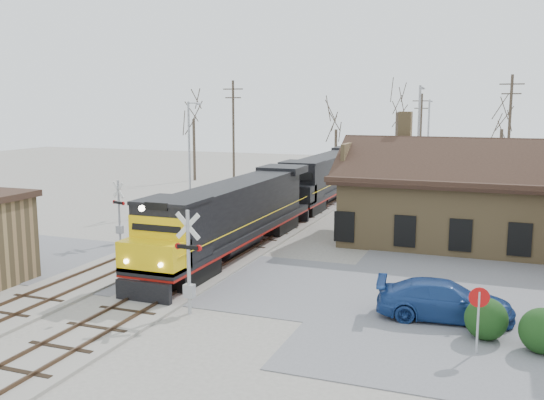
# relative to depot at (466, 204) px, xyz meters

# --- Properties ---
(ground) EXTENTS (140.00, 140.00, 0.00)m
(ground) POSITION_rel_depot_xyz_m (-11.99, -12.00, -2.41)
(ground) COLOR #A29C92
(ground) RESTS_ON ground
(road) EXTENTS (60.00, 9.00, 0.03)m
(road) POSITION_rel_depot_xyz_m (-11.99, -12.00, -2.39)
(road) COLOR slate
(road) RESTS_ON ground
(track_main) EXTENTS (3.40, 90.00, 0.24)m
(track_main) POSITION_rel_depot_xyz_m (-11.99, 3.00, -2.34)
(track_main) COLOR #A29C92
(track_main) RESTS_ON ground
(track_siding) EXTENTS (3.40, 90.00, 0.24)m
(track_siding) POSITION_rel_depot_xyz_m (-16.49, 3.00, -2.34)
(track_siding) COLOR #A29C92
(track_siding) RESTS_ON ground
(depot) EXTENTS (15.20, 9.31, 7.90)m
(depot) POSITION_rel_depot_xyz_m (0.00, 0.00, 0.00)
(depot) COLOR olive
(depot) RESTS_ON ground
(locomotive_lead) EXTENTS (2.82, 18.90, 4.19)m
(locomotive_lead) POSITION_rel_depot_xyz_m (-11.99, -7.94, -0.20)
(locomotive_lead) COLOR black
(locomotive_lead) RESTS_ON ground
(locomotive_trailing) EXTENTS (2.82, 18.90, 3.97)m
(locomotive_trailing) POSITION_rel_depot_xyz_m (-11.99, 11.23, -0.20)
(locomotive_trailing) COLOR black
(locomotive_trailing) RESTS_ON ground
(crossbuck_near) EXTENTS (1.22, 0.32, 4.26)m
(crossbuck_near) POSITION_rel_depot_xyz_m (-9.59, -17.16, -0.42)
(crossbuck_near) COLOR #A5A8AD
(crossbuck_near) RESTS_ON ground
(crossbuck_far) EXTENTS (1.07, 0.43, 3.88)m
(crossbuck_far) POSITION_rel_depot_xyz_m (-19.48, -7.65, -0.58)
(crossbuck_far) COLOR #A5A8AD
(crossbuck_far) RESTS_ON ground
(do_not_enter_sign) EXTENTS (0.68, 0.22, 2.34)m
(do_not_enter_sign) POSITION_rel_depot_xyz_m (1.42, -17.24, -0.79)
(do_not_enter_sign) COLOR #A5A8AD
(do_not_enter_sign) RESTS_ON ground
(parked_car) EXTENTS (5.51, 2.81, 1.53)m
(parked_car) POSITION_rel_depot_xyz_m (0.08, -14.14, -1.64)
(parked_car) COLOR navy
(parked_car) RESTS_ON ground
(hedge_a) EXTENTS (1.53, 1.53, 1.53)m
(hedge_a) POSITION_rel_depot_xyz_m (1.66, -15.76, -1.64)
(hedge_a) COLOR black
(hedge_a) RESTS_ON ground
(hedge_b) EXTENTS (1.57, 1.57, 1.57)m
(hedge_b) POSITION_rel_depot_xyz_m (3.49, -16.37, -1.62)
(hedge_b) COLOR black
(hedge_b) RESTS_ON ground
(streetlight_a) EXTENTS (0.25, 2.04, 8.55)m
(streetlight_a) POSITION_rel_depot_xyz_m (-21.11, 4.44, 2.40)
(streetlight_a) COLOR #A5A8AD
(streetlight_a) RESTS_ON ground
(streetlight_b) EXTENTS (0.25, 2.04, 9.70)m
(streetlight_b) POSITION_rel_depot_xyz_m (-3.87, 7.46, 2.99)
(streetlight_b) COLOR #A5A8AD
(streetlight_b) RESTS_ON ground
(streetlight_c) EXTENTS (0.25, 2.04, 8.79)m
(streetlight_c) POSITION_rel_depot_xyz_m (-5.03, 24.23, 2.52)
(streetlight_c) COLOR #A5A8AD
(streetlight_c) RESTS_ON ground
(utility_pole_a) EXTENTS (2.00, 0.24, 10.54)m
(utility_pole_a) POSITION_rel_depot_xyz_m (-22.00, 14.71, 3.09)
(utility_pole_a) COLOR #382D23
(utility_pole_a) RESTS_ON ground
(utility_pole_b) EXTENTS (2.00, 0.24, 9.48)m
(utility_pole_b) POSITION_rel_depot_xyz_m (-6.62, 30.98, 2.56)
(utility_pole_b) COLOR #382D23
(utility_pole_b) RESTS_ON ground
(utility_pole_c) EXTENTS (2.00, 0.24, 10.82)m
(utility_pole_c) POSITION_rel_depot_xyz_m (2.39, 17.59, 3.23)
(utility_pole_c) COLOR #382D23
(utility_pole_c) RESTS_ON ground
(tree_a) EXTENTS (4.48, 4.48, 10.98)m
(tree_a) POSITION_rel_depot_xyz_m (-29.71, 21.25, 5.41)
(tree_a) COLOR #382D23
(tree_a) RESTS_ON ground
(tree_b) EXTENTS (3.72, 3.72, 9.10)m
(tree_b) POSITION_rel_depot_xyz_m (-15.36, 27.52, 4.07)
(tree_b) COLOR #382D23
(tree_b) RESTS_ON ground
(tree_c) EXTENTS (4.91, 4.91, 12.02)m
(tree_c) POSITION_rel_depot_xyz_m (-10.16, 36.49, 6.16)
(tree_c) COLOR #382D23
(tree_c) RESTS_ON ground
(tree_d) EXTENTS (3.91, 3.91, 9.58)m
(tree_d) POSITION_rel_depot_xyz_m (1.79, 27.20, 4.41)
(tree_d) COLOR #382D23
(tree_d) RESTS_ON ground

